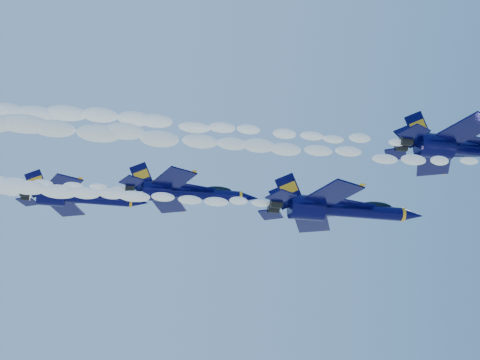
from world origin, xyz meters
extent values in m
ellipsoid|color=white|center=(-19.54, -10.68, 149.70)|extent=(61.73, 2.13, 1.92)
ellipsoid|color=#050436|center=(6.58, -6.91, 153.69)|extent=(1.44, 2.48, 5.89)
cube|color=#050436|center=(8.24, -10.59, 153.74)|extent=(4.93, 5.85, 0.17)
cube|color=#050436|center=(8.24, -3.22, 153.74)|extent=(4.93, 5.85, 0.17)
cube|color=orange|center=(9.53, -3.22, 153.83)|extent=(2.22, 4.61, 0.09)
cube|color=#050436|center=(4.56, -7.87, 155.12)|extent=(3.00, 0.95, 3.23)
cube|color=#050436|center=(4.56, -5.94, 155.12)|extent=(3.00, 0.95, 3.23)
cylinder|color=black|center=(3.36, -7.50, 153.65)|extent=(1.10, 1.01, 1.01)
cylinder|color=black|center=(3.36, -6.31, 153.65)|extent=(1.10, 1.01, 1.01)
cube|color=orange|center=(9.62, -6.91, 154.46)|extent=(10.12, 0.32, 0.07)
ellipsoid|color=white|center=(-27.96, -6.91, 153.32)|extent=(61.73, 2.18, 1.96)
cylinder|color=#050436|center=(4.19, 7.33, 152.52)|extent=(9.57, 1.60, 1.60)
ellipsoid|color=#050436|center=(-2.51, 7.33, 152.47)|extent=(1.66, 2.87, 6.81)
cone|color=#050436|center=(10.36, 7.33, 152.52)|extent=(2.77, 1.60, 1.60)
cylinder|color=orange|center=(9.08, 7.33, 152.52)|extent=(0.37, 1.66, 1.66)
ellipsoid|color=black|center=(6.00, 7.33, 153.32)|extent=(3.83, 1.24, 1.05)
cube|color=orange|center=(6.00, 7.33, 153.00)|extent=(4.47, 1.06, 0.19)
cube|color=#050436|center=(-0.60, 3.07, 152.52)|extent=(5.70, 6.76, 0.19)
cube|color=#050436|center=(-0.60, 11.58, 152.52)|extent=(5.70, 6.76, 0.19)
cube|color=orange|center=(0.89, 3.07, 152.63)|extent=(2.56, 5.33, 0.11)
cube|color=orange|center=(0.89, 11.58, 152.63)|extent=(2.56, 5.33, 0.11)
cube|color=#050436|center=(-4.85, 6.21, 154.12)|extent=(3.46, 1.09, 3.73)
cube|color=#050436|center=(-4.85, 8.45, 154.12)|extent=(3.46, 1.09, 3.73)
cylinder|color=black|center=(-6.23, 6.64, 152.42)|extent=(1.28, 1.17, 1.17)
cylinder|color=black|center=(-6.23, 8.02, 152.42)|extent=(1.28, 1.17, 1.17)
cube|color=orange|center=(1.00, 7.33, 153.35)|extent=(11.70, 0.37, 0.09)
cylinder|color=#050436|center=(-13.66, 11.36, 155.02)|extent=(8.16, 1.36, 1.36)
ellipsoid|color=#050436|center=(-19.37, 11.36, 154.97)|extent=(1.41, 2.45, 5.80)
cone|color=#050436|center=(-8.40, 11.36, 155.02)|extent=(2.36, 1.36, 1.36)
cylinder|color=orange|center=(-9.49, 11.36, 155.02)|extent=(0.32, 1.41, 1.41)
ellipsoid|color=black|center=(-12.12, 11.36, 155.70)|extent=(3.26, 1.06, 0.90)
cube|color=orange|center=(-12.12, 11.36, 155.42)|extent=(3.81, 0.91, 0.16)
cube|color=#050436|center=(-17.74, 7.73, 155.02)|extent=(4.86, 5.76, 0.16)
cube|color=#050436|center=(-17.74, 14.98, 155.02)|extent=(4.86, 5.76, 0.16)
cube|color=orange|center=(-16.47, 7.73, 155.11)|extent=(2.19, 4.54, 0.09)
cube|color=orange|center=(-16.47, 14.98, 155.11)|extent=(2.19, 4.54, 0.09)
cube|color=#050436|center=(-21.36, 10.41, 156.38)|extent=(2.95, 0.93, 3.18)
cube|color=#050436|center=(-21.36, 12.31, 156.38)|extent=(2.95, 0.93, 3.18)
cylinder|color=black|center=(-22.54, 10.77, 154.93)|extent=(1.09, 1.00, 1.00)
cylinder|color=black|center=(-22.54, 11.95, 154.93)|extent=(1.09, 1.00, 1.00)
cube|color=orange|center=(-16.38, 11.36, 155.72)|extent=(9.97, 0.32, 0.07)
cylinder|color=#050436|center=(-26.36, 18.02, 156.28)|extent=(8.04, 1.34, 1.34)
ellipsoid|color=#050436|center=(-31.99, 18.02, 156.24)|extent=(1.39, 2.41, 5.72)
cone|color=#050436|center=(-21.18, 18.02, 156.28)|extent=(2.32, 1.34, 1.34)
cylinder|color=orange|center=(-22.25, 18.02, 156.28)|extent=(0.31, 1.39, 1.39)
ellipsoid|color=black|center=(-24.84, 18.02, 156.95)|extent=(3.22, 1.05, 0.88)
cube|color=orange|center=(-24.84, 18.02, 156.69)|extent=(3.75, 0.89, 0.16)
cube|color=#050436|center=(-30.38, 14.45, 156.28)|extent=(4.79, 5.68, 0.16)
cube|color=#050436|center=(-30.38, 21.60, 156.28)|extent=(4.79, 5.68, 0.16)
cube|color=orange|center=(-29.13, 14.45, 156.37)|extent=(2.15, 4.48, 0.09)
cube|color=orange|center=(-29.13, 21.60, 156.37)|extent=(2.15, 4.48, 0.09)
cube|color=#050436|center=(-33.95, 17.08, 157.62)|extent=(2.91, 0.92, 3.13)
cube|color=#050436|center=(-33.95, 18.96, 157.62)|extent=(2.91, 0.92, 3.13)
cylinder|color=black|center=(-35.12, 17.44, 156.19)|extent=(1.07, 0.98, 0.98)
cylinder|color=black|center=(-35.12, 18.60, 156.19)|extent=(1.07, 0.98, 0.98)
cube|color=orange|center=(-29.04, 18.02, 156.98)|extent=(9.83, 0.31, 0.07)
camera|label=1|loc=(-22.91, -59.96, 121.77)|focal=50.00mm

